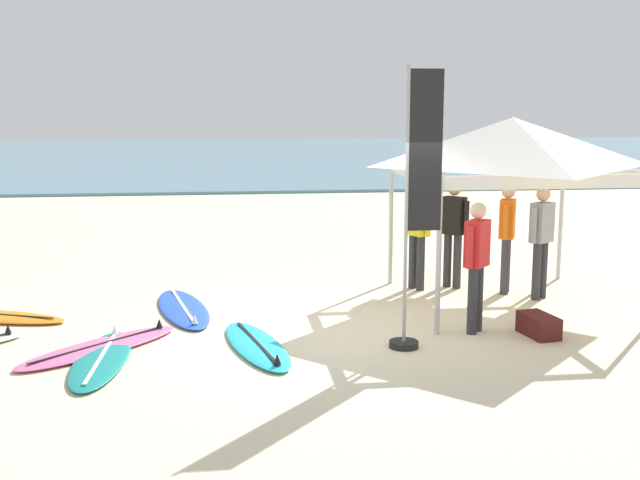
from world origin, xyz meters
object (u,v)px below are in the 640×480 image
(surfboard_blue, at_px, (183,308))
(banner_flag, at_px, (415,220))
(person_orange, at_px, (507,231))
(canopy_tent, at_px, (512,143))
(person_red, at_px, (477,258))
(person_grey, at_px, (541,235))
(surfboard_teal, at_px, (102,359))
(surfboard_cyan, at_px, (257,345))
(gear_bag_near_tent, at_px, (539,325))
(person_black, at_px, (453,227))
(person_yellow, at_px, (417,228))
(surfboard_pink, at_px, (100,347))

(surfboard_blue, height_order, banner_flag, banner_flag)
(surfboard_blue, bearing_deg, banner_flag, -35.74)
(person_orange, bearing_deg, canopy_tent, -108.68)
(surfboard_blue, distance_m, person_red, 4.24)
(banner_flag, bearing_deg, surfboard_blue, 144.26)
(canopy_tent, bearing_deg, person_grey, 16.72)
(surfboard_teal, relative_size, surfboard_cyan, 1.01)
(person_grey, relative_size, gear_bag_near_tent, 2.85)
(person_black, height_order, gear_bag_near_tent, person_black)
(canopy_tent, bearing_deg, banner_flag, -133.92)
(surfboard_cyan, bearing_deg, surfboard_teal, -170.47)
(person_yellow, distance_m, person_grey, 1.90)
(surfboard_blue, relative_size, person_orange, 1.42)
(person_red, distance_m, banner_flag, 1.23)
(person_yellow, relative_size, person_orange, 1.00)
(person_yellow, bearing_deg, surfboard_teal, -145.39)
(surfboard_cyan, xyz_separation_m, person_black, (3.28, 2.84, 0.95))
(surfboard_teal, relative_size, gear_bag_near_tent, 3.70)
(canopy_tent, distance_m, surfboard_pink, 6.37)
(canopy_tent, relative_size, gear_bag_near_tent, 5.05)
(surfboard_cyan, xyz_separation_m, surfboard_pink, (-1.89, 0.17, -0.00))
(surfboard_cyan, distance_m, person_yellow, 3.98)
(person_grey, bearing_deg, surfboard_pink, -164.13)
(surfboard_cyan, bearing_deg, surfboard_pink, 174.86)
(surfboard_cyan, bearing_deg, person_black, 40.87)
(person_red, bearing_deg, surfboard_blue, 157.98)
(person_orange, height_order, gear_bag_near_tent, person_orange)
(surfboard_pink, height_order, person_grey, person_grey)
(canopy_tent, height_order, person_red, canopy_tent)
(surfboard_pink, relative_size, banner_flag, 0.60)
(person_yellow, bearing_deg, person_grey, -26.01)
(gear_bag_near_tent, bearing_deg, banner_flag, -171.20)
(canopy_tent, xyz_separation_m, person_red, (-0.95, -1.44, -1.40))
(surfboard_blue, distance_m, surfboard_teal, 2.34)
(surfboard_cyan, height_order, person_black, person_black)
(surfboard_blue, relative_size, person_red, 1.42)
(surfboard_teal, xyz_separation_m, banner_flag, (3.71, 0.11, 1.54))
(surfboard_teal, bearing_deg, person_grey, 20.04)
(canopy_tent, xyz_separation_m, surfboard_pink, (-5.69, -1.61, -2.35))
(surfboard_blue, distance_m, person_orange, 5.10)
(surfboard_cyan, height_order, gear_bag_near_tent, gear_bag_near_tent)
(surfboard_pink, distance_m, gear_bag_near_tent, 5.51)
(canopy_tent, bearing_deg, person_red, -123.32)
(surfboard_blue, relative_size, surfboard_teal, 1.09)
(surfboard_teal, relative_size, surfboard_pink, 1.08)
(banner_flag, bearing_deg, canopy_tent, 46.08)
(person_yellow, bearing_deg, gear_bag_near_tent, -70.88)
(canopy_tent, distance_m, person_yellow, 2.06)
(person_grey, bearing_deg, person_yellow, 153.99)
(surfboard_blue, xyz_separation_m, gear_bag_near_tent, (4.60, -1.81, 0.10))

